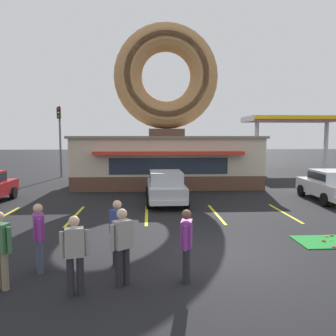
# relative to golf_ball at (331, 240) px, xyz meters

# --- Properties ---
(ground_plane) EXTENTS (160.00, 160.00, 0.00)m
(ground_plane) POSITION_rel_golf_ball_xyz_m (-3.73, -1.04, -0.05)
(ground_plane) COLOR black
(donut_shop_building) EXTENTS (12.30, 6.75, 10.96)m
(donut_shop_building) POSITION_rel_golf_ball_xyz_m (-4.52, 12.90, 3.69)
(donut_shop_building) COLOR brown
(donut_shop_building) RESTS_ON ground
(mini_donut_near_left) EXTENTS (0.13, 0.13, 0.04)m
(mini_donut_near_left) POSITION_rel_golf_ball_xyz_m (0.32, 0.52, -0.00)
(mini_donut_near_left) COLOR #A5724C
(mini_donut_near_left) RESTS_ON putting_mat
(mini_donut_mid_centre) EXTENTS (0.13, 0.13, 0.04)m
(mini_donut_mid_centre) POSITION_rel_golf_ball_xyz_m (0.13, 0.47, -0.00)
(mini_donut_mid_centre) COLOR #E5C666
(mini_donut_mid_centre) RESTS_ON putting_mat
(mini_donut_far_left) EXTENTS (0.13, 0.13, 0.04)m
(mini_donut_far_left) POSITION_rel_golf_ball_xyz_m (-0.24, -0.02, -0.00)
(mini_donut_far_left) COLOR brown
(mini_donut_far_left) RESTS_ON putting_mat
(mini_donut_far_centre) EXTENTS (0.13, 0.13, 0.04)m
(mini_donut_far_centre) POSITION_rel_golf_ball_xyz_m (-0.22, -0.56, -0.00)
(mini_donut_far_centre) COLOR #D8667F
(mini_donut_far_centre) RESTS_ON putting_mat
(golf_ball) EXTENTS (0.04, 0.04, 0.04)m
(golf_ball) POSITION_rel_golf_ball_xyz_m (0.00, 0.00, 0.00)
(golf_ball) COLOR white
(golf_ball) RESTS_ON putting_mat
(car_white) EXTENTS (2.16, 4.64, 1.60)m
(car_white) POSITION_rel_golf_ball_xyz_m (3.60, 6.44, 0.82)
(car_white) COLOR silver
(car_white) RESTS_ON ground
(car_silver) EXTENTS (2.04, 4.59, 1.60)m
(car_silver) POSITION_rel_golf_ball_xyz_m (-4.88, 6.52, 0.82)
(car_silver) COLOR #B2B5BA
(car_silver) RESTS_ON ground
(pedestrian_blue_sweater_man) EXTENTS (0.57, 0.35, 1.72)m
(pedestrian_blue_sweater_man) POSITION_rel_golf_ball_xyz_m (-8.92, -2.71, 0.91)
(pedestrian_blue_sweater_man) COLOR #7F7056
(pedestrian_blue_sweater_man) RESTS_ON ground
(pedestrian_hooded_kid) EXTENTS (0.44, 0.46, 1.71)m
(pedestrian_hooded_kid) POSITION_rel_golf_ball_xyz_m (-6.52, -1.52, 0.90)
(pedestrian_hooded_kid) COLOR #232328
(pedestrian_hooded_kid) RESTS_ON ground
(pedestrian_leather_jacket_man) EXTENTS (0.31, 0.59, 1.67)m
(pedestrian_leather_jacket_man) POSITION_rel_golf_ball_xyz_m (-4.88, -2.57, 0.88)
(pedestrian_leather_jacket_man) COLOR #232328
(pedestrian_leather_jacket_man) RESTS_ON ground
(pedestrian_clipboard_woman) EXTENTS (0.37, 0.56, 1.70)m
(pedestrian_clipboard_woman) POSITION_rel_golf_ball_xyz_m (-8.39, -1.83, 0.90)
(pedestrian_clipboard_woman) COLOR #474C66
(pedestrian_clipboard_woman) RESTS_ON ground
(pedestrian_beanie_man) EXTENTS (0.50, 0.42, 1.74)m
(pedestrian_beanie_man) POSITION_rel_golf_ball_xyz_m (-6.31, -2.67, 0.92)
(pedestrian_beanie_man) COLOR #232328
(pedestrian_beanie_man) RESTS_ON ground
(pedestrian_crossing_woman) EXTENTS (0.58, 0.32, 1.69)m
(pedestrian_crossing_woman) POSITION_rel_golf_ball_xyz_m (-7.26, -3.06, 0.89)
(pedestrian_crossing_woman) COLOR #232328
(pedestrian_crossing_woman) RESTS_ON ground
(trash_bin) EXTENTS (0.57, 0.57, 0.97)m
(trash_bin) POSITION_rel_golf_ball_xyz_m (0.82, 10.40, 0.45)
(trash_bin) COLOR #51565B
(trash_bin) RESTS_ON ground
(traffic_light_pole) EXTENTS (0.28, 0.47, 5.80)m
(traffic_light_pole) POSITION_rel_golf_ball_xyz_m (-12.96, 17.49, 3.66)
(traffic_light_pole) COLOR #595B60
(traffic_light_pole) RESTS_ON ground
(gas_station_canopy) EXTENTS (9.00, 4.46, 5.30)m
(gas_station_canopy) POSITION_rel_golf_ball_xyz_m (8.28, 21.71, 4.81)
(gas_station_canopy) COLOR silver
(gas_station_canopy) RESTS_ON ground
(parking_stripe_far_left) EXTENTS (0.12, 3.60, 0.01)m
(parking_stripe_far_left) POSITION_rel_golf_ball_xyz_m (-11.83, 3.96, -0.05)
(parking_stripe_far_left) COLOR yellow
(parking_stripe_far_left) RESTS_ON ground
(parking_stripe_left) EXTENTS (0.12, 3.60, 0.01)m
(parking_stripe_left) POSITION_rel_golf_ball_xyz_m (-8.83, 3.96, -0.05)
(parking_stripe_left) COLOR yellow
(parking_stripe_left) RESTS_ON ground
(parking_stripe_mid_left) EXTENTS (0.12, 3.60, 0.01)m
(parking_stripe_mid_left) POSITION_rel_golf_ball_xyz_m (-5.83, 3.96, -0.05)
(parking_stripe_mid_left) COLOR yellow
(parking_stripe_mid_left) RESTS_ON ground
(parking_stripe_centre) EXTENTS (0.12, 3.60, 0.01)m
(parking_stripe_centre) POSITION_rel_golf_ball_xyz_m (-2.83, 3.96, -0.05)
(parking_stripe_centre) COLOR yellow
(parking_stripe_centre) RESTS_ON ground
(parking_stripe_mid_right) EXTENTS (0.12, 3.60, 0.01)m
(parking_stripe_mid_right) POSITION_rel_golf_ball_xyz_m (0.17, 3.96, -0.05)
(parking_stripe_mid_right) COLOR yellow
(parking_stripe_mid_right) RESTS_ON ground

